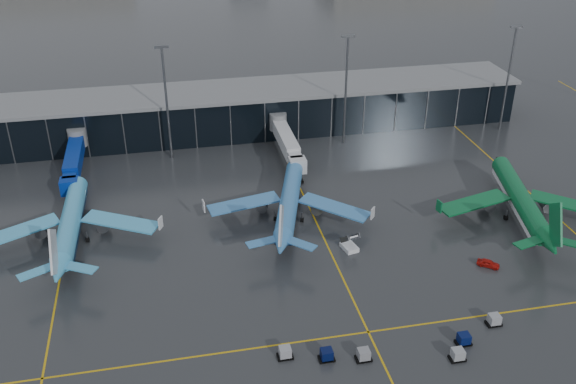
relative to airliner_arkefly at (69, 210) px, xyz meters
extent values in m
plane|color=#282B2D|center=(33.76, -19.82, -5.72)|extent=(600.00, 600.00, 0.00)
cube|color=black|center=(33.76, 42.18, -0.72)|extent=(140.00, 16.00, 10.00)
cube|color=slate|center=(33.76, 42.18, 4.58)|extent=(142.00, 17.00, 0.80)
cylinder|color=#595B60|center=(-1.24, 33.68, -0.52)|extent=(4.00, 4.00, 4.00)
cube|color=navy|center=(-1.24, 20.18, -1.32)|extent=(3.00, 24.00, 3.00)
cylinder|color=#595B60|center=(-1.24, 12.68, -4.42)|extent=(1.00, 1.00, 2.60)
cylinder|color=#595B60|center=(43.76, 33.68, -0.52)|extent=(4.00, 4.00, 4.00)
cube|color=silver|center=(43.76, 20.18, -1.32)|extent=(3.00, 24.00, 3.00)
cylinder|color=#595B60|center=(43.76, 12.68, -4.42)|extent=(1.00, 1.00, 2.60)
cylinder|color=#595B60|center=(18.76, 30.18, 6.78)|extent=(0.50, 0.50, 25.00)
cube|color=#595B60|center=(18.76, 30.18, 19.48)|extent=(3.00, 0.40, 0.60)
cylinder|color=#595B60|center=(58.76, 30.18, 6.78)|extent=(0.50, 0.50, 25.00)
cube|color=#595B60|center=(58.76, 30.18, 19.48)|extent=(3.00, 0.40, 0.60)
cylinder|color=#595B60|center=(98.76, 30.18, 6.78)|extent=(0.50, 0.50, 25.00)
cube|color=#595B60|center=(98.76, 30.18, 19.48)|extent=(3.00, 0.40, 0.60)
cube|color=gold|center=(-1.24, 0.18, -5.71)|extent=(0.30, 120.00, 0.02)
cube|color=gold|center=(43.76, 0.18, -5.71)|extent=(0.30, 120.00, 0.02)
cube|color=gold|center=(88.76, 0.18, -5.71)|extent=(0.30, 120.00, 0.02)
cube|color=gold|center=(43.76, -34.82, -5.71)|extent=(220.00, 0.30, 0.02)
cube|color=black|center=(56.08, -39.92, -5.54)|extent=(2.20, 1.50, 0.36)
cube|color=#051043|center=(56.08, -39.92, -4.77)|extent=(1.60, 1.50, 1.50)
cube|color=black|center=(53.91, -42.64, -5.54)|extent=(2.20, 1.50, 0.36)
cube|color=gray|center=(53.91, -42.64, -4.77)|extent=(1.60, 1.50, 1.50)
cube|color=black|center=(62.26, -36.96, -5.54)|extent=(2.20, 1.50, 0.36)
cube|color=gray|center=(62.26, -36.96, -4.77)|extent=(1.60, 1.50, 1.50)
cube|color=black|center=(36.40, -39.03, -5.54)|extent=(2.20, 1.50, 0.36)
cube|color=#040D39|center=(36.40, -39.03, -4.77)|extent=(1.60, 1.50, 1.50)
cube|color=black|center=(41.34, -40.06, -5.54)|extent=(2.20, 1.50, 0.36)
cube|color=gray|center=(41.34, -40.06, -4.77)|extent=(1.60, 1.50, 1.50)
cube|color=black|center=(30.95, -37.45, -5.54)|extent=(2.20, 1.50, 0.36)
cube|color=#929399|center=(30.95, -37.45, -4.77)|extent=(1.60, 1.50, 1.50)
cube|color=white|center=(47.21, -13.57, -5.32)|extent=(2.85, 3.61, 0.80)
cube|color=white|center=(47.21, -13.57, -3.42)|extent=(2.19, 3.12, 2.29)
imported|color=#B7130E|center=(68.38, -23.25, -5.09)|extent=(3.83, 3.41, 1.25)
camera|label=1|loc=(17.84, -102.53, 56.34)|focal=40.00mm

